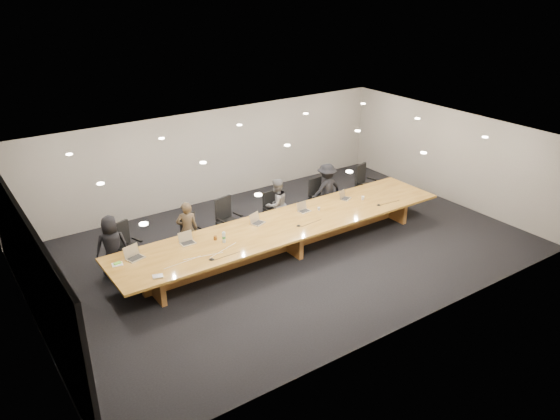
# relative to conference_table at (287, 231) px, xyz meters

# --- Properties ---
(ground) EXTENTS (12.00, 12.00, 0.00)m
(ground) POSITION_rel_conference_table_xyz_m (0.00, 0.00, -0.52)
(ground) COLOR black
(ground) RESTS_ON ground
(back_wall) EXTENTS (12.00, 0.02, 2.80)m
(back_wall) POSITION_rel_conference_table_xyz_m (0.00, 4.00, 0.88)
(back_wall) COLOR #BAB4A9
(back_wall) RESTS_ON ground
(left_wall_panel) EXTENTS (0.08, 7.84, 2.74)m
(left_wall_panel) POSITION_rel_conference_table_xyz_m (-5.94, 0.00, 0.85)
(left_wall_panel) COLOR black
(left_wall_panel) RESTS_ON ground
(conference_table) EXTENTS (9.00, 1.80, 0.75)m
(conference_table) POSITION_rel_conference_table_xyz_m (0.00, 0.00, 0.00)
(conference_table) COLOR brown
(conference_table) RESTS_ON ground
(chair_far_left) EXTENTS (0.78, 0.78, 1.19)m
(chair_far_left) POSITION_rel_conference_table_xyz_m (-3.63, 1.31, 0.07)
(chair_far_left) COLOR black
(chair_far_left) RESTS_ON ground
(chair_left) EXTENTS (0.63, 0.63, 1.05)m
(chair_left) POSITION_rel_conference_table_xyz_m (-2.00, 1.20, 0.00)
(chair_left) COLOR black
(chair_left) RESTS_ON ground
(chair_mid_left) EXTENTS (0.72, 0.72, 1.20)m
(chair_mid_left) POSITION_rel_conference_table_xyz_m (-0.93, 1.25, 0.08)
(chair_mid_left) COLOR black
(chair_mid_left) RESTS_ON ground
(chair_mid_right) EXTENTS (0.53, 0.53, 1.03)m
(chair_mid_right) POSITION_rel_conference_table_xyz_m (0.48, 1.30, -0.01)
(chair_mid_right) COLOR black
(chair_mid_right) RESTS_ON ground
(chair_right) EXTENTS (0.59, 0.59, 1.09)m
(chair_right) POSITION_rel_conference_table_xyz_m (2.05, 1.27, 0.02)
(chair_right) COLOR black
(chair_right) RESTS_ON ground
(chair_far_right) EXTENTS (0.75, 0.75, 1.19)m
(chair_far_right) POSITION_rel_conference_table_xyz_m (3.80, 1.19, 0.08)
(chair_far_right) COLOR black
(chair_far_right) RESTS_ON ground
(person_a) EXTENTS (0.81, 0.62, 1.49)m
(person_a) POSITION_rel_conference_table_xyz_m (-4.00, 1.27, 0.22)
(person_a) COLOR black
(person_a) RESTS_ON ground
(person_b) EXTENTS (0.62, 0.51, 1.45)m
(person_b) POSITION_rel_conference_table_xyz_m (-2.18, 1.12, 0.20)
(person_b) COLOR #3B2F20
(person_b) RESTS_ON ground
(person_c) EXTENTS (0.77, 0.64, 1.45)m
(person_c) POSITION_rel_conference_table_xyz_m (0.48, 1.17, 0.21)
(person_c) COLOR #565658
(person_c) RESTS_ON ground
(person_d) EXTENTS (0.99, 0.58, 1.52)m
(person_d) POSITION_rel_conference_table_xyz_m (2.25, 1.20, 0.24)
(person_d) COLOR black
(person_d) RESTS_ON ground
(laptop_a) EXTENTS (0.43, 0.36, 0.29)m
(laptop_a) POSITION_rel_conference_table_xyz_m (-3.78, 0.39, 0.38)
(laptop_a) COLOR tan
(laptop_a) RESTS_ON conference_table
(laptop_b) EXTENTS (0.34, 0.25, 0.27)m
(laptop_b) POSITION_rel_conference_table_xyz_m (-2.52, 0.39, 0.36)
(laptop_b) COLOR #C4B896
(laptop_b) RESTS_ON conference_table
(laptop_c) EXTENTS (0.40, 0.34, 0.26)m
(laptop_c) POSITION_rel_conference_table_xyz_m (-0.60, 0.38, 0.36)
(laptop_c) COLOR #C4B396
(laptop_c) RESTS_ON conference_table
(laptop_d) EXTENTS (0.33, 0.25, 0.24)m
(laptop_d) POSITION_rel_conference_table_xyz_m (0.79, 0.33, 0.35)
(laptop_d) COLOR tan
(laptop_d) RESTS_ON conference_table
(laptop_e) EXTENTS (0.36, 0.32, 0.24)m
(laptop_e) POSITION_rel_conference_table_xyz_m (2.24, 0.36, 0.35)
(laptop_e) COLOR tan
(laptop_e) RESTS_ON conference_table
(water_bottle) EXTENTS (0.10, 0.10, 0.25)m
(water_bottle) POSITION_rel_conference_table_xyz_m (-1.80, -0.02, 0.36)
(water_bottle) COLOR silver
(water_bottle) RESTS_ON conference_table
(amber_mug) EXTENTS (0.08, 0.08, 0.10)m
(amber_mug) POSITION_rel_conference_table_xyz_m (-1.90, 0.21, 0.28)
(amber_mug) COLOR brown
(amber_mug) RESTS_ON conference_table
(paper_cup_near) EXTENTS (0.09, 0.09, 0.08)m
(paper_cup_near) POSITION_rel_conference_table_xyz_m (1.15, 0.17, 0.27)
(paper_cup_near) COLOR silver
(paper_cup_near) RESTS_ON conference_table
(paper_cup_far) EXTENTS (0.08, 0.08, 0.10)m
(paper_cup_far) POSITION_rel_conference_table_xyz_m (2.59, 0.06, 0.28)
(paper_cup_far) COLOR silver
(paper_cup_far) RESTS_ON conference_table
(notepad) EXTENTS (0.25, 0.22, 0.01)m
(notepad) POSITION_rel_conference_table_xyz_m (-4.19, 0.36, 0.24)
(notepad) COLOR silver
(notepad) RESTS_ON conference_table
(lime_gadget) EXTENTS (0.17, 0.11, 0.02)m
(lime_gadget) POSITION_rel_conference_table_xyz_m (-4.18, 0.37, 0.26)
(lime_gadget) COLOR #6ECA36
(lime_gadget) RESTS_ON notepad
(av_box) EXTENTS (0.25, 0.21, 0.03)m
(av_box) POSITION_rel_conference_table_xyz_m (-3.68, -0.62, 0.25)
(av_box) COLOR silver
(av_box) RESTS_ON conference_table
(mic_left) EXTENTS (0.17, 0.17, 0.03)m
(mic_left) POSITION_rel_conference_table_xyz_m (-2.42, -0.59, 0.25)
(mic_left) COLOR black
(mic_left) RESTS_ON conference_table
(mic_center) EXTENTS (0.13, 0.13, 0.03)m
(mic_center) POSITION_rel_conference_table_xyz_m (0.15, -0.29, 0.24)
(mic_center) COLOR black
(mic_center) RESTS_ON conference_table
(mic_right) EXTENTS (0.12, 0.12, 0.03)m
(mic_right) POSITION_rel_conference_table_xyz_m (2.68, -0.47, 0.24)
(mic_right) COLOR black
(mic_right) RESTS_ON conference_table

